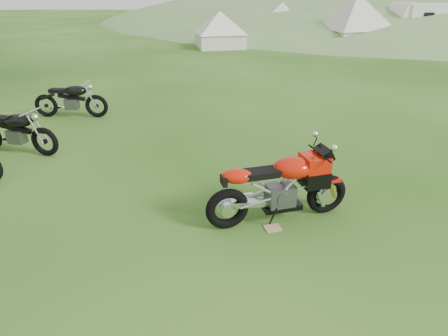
{
  "coord_description": "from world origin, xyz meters",
  "views": [
    {
      "loc": [
        -0.12,
        -4.47,
        3.15
      ],
      "look_at": [
        0.01,
        0.4,
        0.8
      ],
      "focal_mm": 30.0,
      "sensor_mm": 36.0,
      "label": 1
    }
  ],
  "objects_px": {
    "tent_right": "(355,21)",
    "tent_mid": "(282,19)",
    "sport_motorcycle": "(280,182)",
    "tent_left": "(220,27)",
    "vintage_moto_c": "(70,99)",
    "vintage_moto_d": "(14,130)",
    "plywood_board": "(273,228)",
    "caravan": "(431,23)"
  },
  "relations": [
    {
      "from": "tent_right",
      "to": "tent_mid",
      "type": "bearing_deg",
      "value": 114.39
    },
    {
      "from": "tent_right",
      "to": "sport_motorcycle",
      "type": "bearing_deg",
      "value": -125.39
    },
    {
      "from": "tent_left",
      "to": "tent_right",
      "type": "distance_m",
      "value": 7.87
    },
    {
      "from": "vintage_moto_c",
      "to": "sport_motorcycle",
      "type": "bearing_deg",
      "value": -43.92
    },
    {
      "from": "vintage_moto_d",
      "to": "tent_left",
      "type": "distance_m",
      "value": 16.01
    },
    {
      "from": "tent_left",
      "to": "tent_right",
      "type": "height_order",
      "value": "tent_right"
    },
    {
      "from": "plywood_board",
      "to": "vintage_moto_d",
      "type": "height_order",
      "value": "vintage_moto_d"
    },
    {
      "from": "tent_right",
      "to": "caravan",
      "type": "relative_size",
      "value": 0.64
    },
    {
      "from": "tent_mid",
      "to": "tent_right",
      "type": "xyz_separation_m",
      "value": [
        3.52,
        -4.48,
        0.19
      ]
    },
    {
      "from": "tent_left",
      "to": "sport_motorcycle",
      "type": "bearing_deg",
      "value": -98.38
    },
    {
      "from": "tent_left",
      "to": "tent_right",
      "type": "bearing_deg",
      "value": -7.69
    },
    {
      "from": "plywood_board",
      "to": "tent_mid",
      "type": "bearing_deg",
      "value": 80.54
    },
    {
      "from": "plywood_board",
      "to": "tent_right",
      "type": "xyz_separation_m",
      "value": [
        7.37,
        18.62,
        1.37
      ]
    },
    {
      "from": "vintage_moto_d",
      "to": "tent_mid",
      "type": "relative_size",
      "value": 0.69
    },
    {
      "from": "caravan",
      "to": "sport_motorcycle",
      "type": "bearing_deg",
      "value": -128.42
    },
    {
      "from": "vintage_moto_c",
      "to": "tent_left",
      "type": "bearing_deg",
      "value": 75.13
    },
    {
      "from": "tent_left",
      "to": "tent_mid",
      "type": "distance_m",
      "value": 6.49
    },
    {
      "from": "caravan",
      "to": "tent_right",
      "type": "bearing_deg",
      "value": -174.21
    },
    {
      "from": "tent_mid",
      "to": "vintage_moto_c",
      "type": "bearing_deg",
      "value": -100.39
    },
    {
      "from": "tent_mid",
      "to": "caravan",
      "type": "distance_m",
      "value": 9.26
    },
    {
      "from": "tent_mid",
      "to": "tent_right",
      "type": "distance_m",
      "value": 5.7
    },
    {
      "from": "plywood_board",
      "to": "tent_mid",
      "type": "xyz_separation_m",
      "value": [
        3.85,
        23.1,
        1.19
      ]
    },
    {
      "from": "tent_left",
      "to": "caravan",
      "type": "height_order",
      "value": "caravan"
    },
    {
      "from": "tent_mid",
      "to": "caravan",
      "type": "xyz_separation_m",
      "value": [
        8.61,
        -3.42,
        -0.03
      ]
    },
    {
      "from": "vintage_moto_c",
      "to": "vintage_moto_d",
      "type": "height_order",
      "value": "vintage_moto_d"
    },
    {
      "from": "sport_motorcycle",
      "to": "plywood_board",
      "type": "distance_m",
      "value": 0.67
    },
    {
      "from": "tent_left",
      "to": "caravan",
      "type": "relative_size",
      "value": 0.51
    },
    {
      "from": "plywood_board",
      "to": "caravan",
      "type": "relative_size",
      "value": 0.05
    },
    {
      "from": "sport_motorcycle",
      "to": "caravan",
      "type": "distance_m",
      "value": 23.04
    },
    {
      "from": "sport_motorcycle",
      "to": "vintage_moto_c",
      "type": "relative_size",
      "value": 1.1
    },
    {
      "from": "vintage_moto_c",
      "to": "caravan",
      "type": "distance_m",
      "value": 22.35
    },
    {
      "from": "plywood_board",
      "to": "vintage_moto_d",
      "type": "xyz_separation_m",
      "value": [
        -4.97,
        2.9,
        0.49
      ]
    },
    {
      "from": "sport_motorcycle",
      "to": "plywood_board",
      "type": "xyz_separation_m",
      "value": [
        -0.1,
        -0.24,
        -0.62
      ]
    },
    {
      "from": "tent_mid",
      "to": "caravan",
      "type": "height_order",
      "value": "tent_mid"
    },
    {
      "from": "tent_mid",
      "to": "vintage_moto_d",
      "type": "bearing_deg",
      "value": -98.44
    },
    {
      "from": "vintage_moto_c",
      "to": "vintage_moto_d",
      "type": "distance_m",
      "value": 2.43
    },
    {
      "from": "vintage_moto_d",
      "to": "tent_mid",
      "type": "height_order",
      "value": "tent_mid"
    },
    {
      "from": "vintage_moto_d",
      "to": "tent_right",
      "type": "relative_size",
      "value": 0.6
    },
    {
      "from": "sport_motorcycle",
      "to": "caravan",
      "type": "relative_size",
      "value": 0.42
    },
    {
      "from": "sport_motorcycle",
      "to": "tent_right",
      "type": "bearing_deg",
      "value": 54.28
    },
    {
      "from": "sport_motorcycle",
      "to": "vintage_moto_c",
      "type": "xyz_separation_m",
      "value": [
        -4.75,
        5.07,
        -0.13
      ]
    },
    {
      "from": "sport_motorcycle",
      "to": "tent_left",
      "type": "relative_size",
      "value": 0.82
    }
  ]
}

